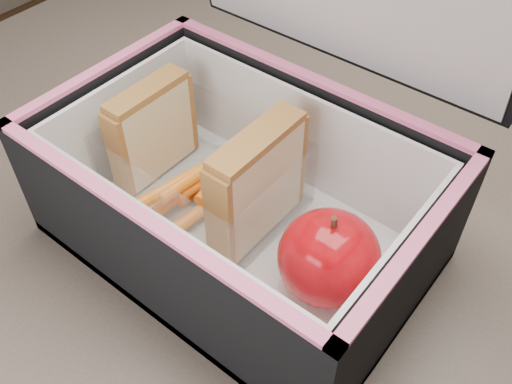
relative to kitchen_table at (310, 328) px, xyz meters
The scene contains 8 objects.
kitchen_table is the anchor object (origin of this frame).
lunch_bag 0.18m from the kitchen_table, behind, with size 0.32×0.26×0.32m.
plastic_tub 0.19m from the kitchen_table, behind, with size 0.17×0.12×0.07m, color white, non-canonical shape.
sandwich_left 0.25m from the kitchen_table, behind, with size 0.02×0.09×0.10m.
sandwich_right 0.17m from the kitchen_table, behind, with size 0.03×0.10×0.11m.
carrot_sticks 0.18m from the kitchen_table, behind, with size 0.05×0.15×0.03m.
paper_napkin 0.11m from the kitchen_table, 43.96° to the right, with size 0.08×0.08×0.01m, color white.
red_apple 0.15m from the kitchen_table, 46.84° to the right, with size 0.09×0.09×0.09m.
Camera 1 is at (0.14, -0.27, 1.16)m, focal length 40.00 mm.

